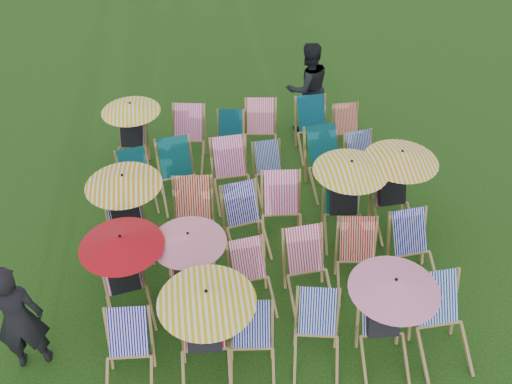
{
  "coord_description": "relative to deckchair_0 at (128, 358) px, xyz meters",
  "views": [
    {
      "loc": [
        -1.04,
        -6.39,
        6.47
      ],
      "look_at": [
        -0.11,
        0.18,
        0.9
      ],
      "focal_mm": 40.0,
      "sensor_mm": 36.0,
      "label": 1
    }
  ],
  "objects": [
    {
      "name": "deckchair_8",
      "position": [
        1.67,
        1.05,
        -0.02
      ],
      "size": [
        0.68,
        0.87,
        0.88
      ],
      "rotation": [
        0.0,
        0.0,
        0.13
      ],
      "color": "#A17A4B",
      "rests_on": "ground"
    },
    {
      "name": "deckchair_7",
      "position": [
        0.81,
        1.2,
        0.18
      ],
      "size": [
        1.03,
        1.07,
        1.22
      ],
      "rotation": [
        0.0,
        0.0,
        -0.04
      ],
      "color": "#A17A4B",
      "rests_on": "ground"
    },
    {
      "name": "deckchair_17",
      "position": [
        4.15,
        2.36,
        0.26
      ],
      "size": [
        1.16,
        1.21,
        1.37
      ],
      "rotation": [
        0.0,
        0.0,
        0.04
      ],
      "color": "#A17A4B",
      "rests_on": "ground"
    },
    {
      "name": "deckchair_4",
      "position": [
        3.22,
        -0.06,
        0.24
      ],
      "size": [
        1.12,
        1.17,
        1.32
      ],
      "rotation": [
        0.0,
        0.0,
        -0.05
      ],
      "color": "#A17A4B",
      "rests_on": "ground"
    },
    {
      "name": "person_rear",
      "position": [
        3.35,
        5.34,
        0.46
      ],
      "size": [
        1.03,
        0.89,
        1.84
      ],
      "primitive_type": "imported",
      "rotation": [
        0.0,
        0.0,
        3.38
      ],
      "color": "black",
      "rests_on": "ground"
    },
    {
      "name": "deckchair_22",
      "position": [
        3.32,
        3.44,
        0.05
      ],
      "size": [
        0.78,
        1.01,
        1.02
      ],
      "rotation": [
        0.0,
        0.0,
        0.12
      ],
      "color": "#A17A4B",
      "rests_on": "ground"
    },
    {
      "name": "deckchair_14",
      "position": [
        1.73,
        2.17,
        0.01
      ],
      "size": [
        0.77,
        0.97,
        0.95
      ],
      "rotation": [
        0.0,
        0.0,
        0.17
      ],
      "color": "#A17A4B",
      "rests_on": "ground"
    },
    {
      "name": "deckchair_23",
      "position": [
        3.99,
        3.42,
        -0.02
      ],
      "size": [
        0.69,
        0.88,
        0.88
      ],
      "rotation": [
        0.0,
        0.0,
        0.15
      ],
      "color": "#A17A4B",
      "rests_on": "ground"
    },
    {
      "name": "deckchair_15",
      "position": [
        2.31,
        2.27,
        0.05
      ],
      "size": [
        0.76,
        1.0,
        1.02
      ],
      "rotation": [
        0.0,
        0.0,
        -0.1
      ],
      "color": "#A17A4B",
      "rests_on": "ground"
    },
    {
      "name": "deckchair_11",
      "position": [
        4.08,
        1.18,
        0.02
      ],
      "size": [
        0.72,
        0.94,
        0.97
      ],
      "rotation": [
        0.0,
        0.0,
        0.09
      ],
      "color": "#A17A4B",
      "rests_on": "ground"
    },
    {
      "name": "ground",
      "position": [
        2.03,
        2.2,
        -0.46
      ],
      "size": [
        100.0,
        100.0,
        0.0
      ],
      "primitive_type": "plane",
      "color": "black",
      "rests_on": "ground"
    },
    {
      "name": "deckchair_10",
      "position": [
        3.23,
        1.15,
        0.02
      ],
      "size": [
        0.75,
        0.95,
        0.95
      ],
      "rotation": [
        0.0,
        0.0,
        -0.14
      ],
      "color": "#A17A4B",
      "rests_on": "ground"
    },
    {
      "name": "deckchair_6",
      "position": [
        -0.04,
        1.15,
        0.24
      ],
      "size": [
        1.11,
        1.21,
        1.32
      ],
      "rotation": [
        0.0,
        0.0,
        0.18
      ],
      "color": "#A17A4B",
      "rests_on": "ground"
    },
    {
      "name": "deckchair_18",
      "position": [
        0.04,
        3.47,
        -0.02
      ],
      "size": [
        0.71,
        0.89,
        0.87
      ],
      "rotation": [
        0.0,
        0.0,
        0.17
      ],
      "color": "#A17A4B",
      "rests_on": "ground"
    },
    {
      "name": "deckchair_5",
      "position": [
        3.98,
        -0.11,
        0.05
      ],
      "size": [
        0.71,
        0.97,
        1.03
      ],
      "rotation": [
        0.0,
        0.0,
        0.03
      ],
      "color": "#A17A4B",
      "rests_on": "ground"
    },
    {
      "name": "deckchair_21",
      "position": [
        2.32,
        3.46,
        -0.05
      ],
      "size": [
        0.6,
        0.79,
        0.82
      ],
      "rotation": [
        0.0,
        0.0,
        0.07
      ],
      "color": "#A17A4B",
      "rests_on": "ground"
    },
    {
      "name": "deckchair_28",
      "position": [
        3.33,
        4.53,
        0.03
      ],
      "size": [
        0.67,
        0.92,
        0.98
      ],
      "rotation": [
        0.0,
        0.0,
        0.02
      ],
      "color": "#A17A4B",
      "rests_on": "ground"
    },
    {
      "name": "deckchair_20",
      "position": [
        1.65,
        3.35,
        0.04
      ],
      "size": [
        0.72,
        0.96,
        1.0
      ],
      "rotation": [
        0.0,
        0.0,
        0.06
      ],
      "color": "#A17A4B",
      "rests_on": "ground"
    },
    {
      "name": "deckchair_1",
      "position": [
        0.96,
        0.02,
        0.27
      ],
      "size": [
        1.17,
        1.23,
        1.39
      ],
      "rotation": [
        0.0,
        0.0,
        -0.05
      ],
      "color": "#A17A4B",
      "rests_on": "ground"
    },
    {
      "name": "deckchair_27",
      "position": [
        2.32,
        4.58,
        0.02
      ],
      "size": [
        0.77,
        0.98,
        0.97
      ],
      "rotation": [
        0.0,
        0.0,
        -0.15
      ],
      "color": "#A17A4B",
      "rests_on": "ground"
    },
    {
      "name": "deckchair_9",
      "position": [
        2.48,
        1.04,
        0.02
      ],
      "size": [
        0.7,
        0.94,
        0.97
      ],
      "rotation": [
        0.0,
        0.0,
        0.07
      ],
      "color": "#A17A4B",
      "rests_on": "ground"
    },
    {
      "name": "deckchair_16",
      "position": [
        3.3,
        2.24,
        0.26
      ],
      "size": [
        1.15,
        1.21,
        1.37
      ],
      "rotation": [
        0.0,
        0.0,
        -0.11
      ],
      "color": "#A17A4B",
      "rests_on": "ground"
    },
    {
      "name": "deckchair_25",
      "position": [
        0.95,
        4.55,
        0.03
      ],
      "size": [
        0.81,
        1.01,
        0.99
      ],
      "rotation": [
        0.0,
        0.0,
        -0.18
      ],
      "color": "#A17A4B",
      "rests_on": "ground"
    },
    {
      "name": "deckchair_19",
      "position": [
        0.75,
        3.47,
        0.04
      ],
      "size": [
        0.76,
        0.99,
        1.0
      ],
      "rotation": [
        0.0,
        0.0,
        0.12
      ],
      "color": "#A17A4B",
      "rests_on": "ground"
    },
    {
      "name": "deckchair_29",
      "position": [
        3.99,
        4.47,
        -0.05
      ],
      "size": [
        0.55,
        0.77,
        0.83
      ],
      "rotation": [
        0.0,
        0.0,
        0.01
      ],
      "color": "#A17A4B",
      "rests_on": "ground"
    },
    {
      "name": "deckchair_2",
      "position": [
        1.52,
        -0.08,
        -0.01
      ],
      "size": [
        0.69,
        0.89,
        0.9
      ],
      "rotation": [
        0.0,
        0.0,
        -0.12
      ],
      "color": "#A17A4B",
      "rests_on": "ground"
    },
    {
      "name": "person_left",
      "position": [
        -1.27,
        0.47,
        0.4
      ],
      "size": [
        0.68,
        0.49,
        1.73
      ],
      "primitive_type": "imported",
      "rotation": [
        0.0,
        0.0,
        3.26
      ],
      "color": "black",
      "rests_on": "ground"
    },
    {
      "name": "deckchair_12",
      "position": [
        -0.06,
        2.39,
        0.25
      ],
      "size": [
        1.13,
        1.23,
        1.35
      ],
      "rotation": [
        0.0,
        0.0,
        0.16
      ],
      "color": "#A17A4B",
      "rests_on": "ground"
    },
    {
      "name": "deckchair_0",
      "position": [
        0.0,
        0.0,
        0.0
      ],
      "size": [
        0.68,
        0.9,
        0.92
      ],
      "rotation": [
        0.0,
        0.0,
        -0.08
      ],
      "color": "#A17A4B",
      "rests_on": "ground"
    },
    {
      "name": "deckchair_13",
      "position": [
        0.93,
        2.32,
        0.05
      ],
      "size": [
        0.75,
        0.99,
        1.02
      ],
      "rotation": [
        0.0,
        0.0,
        -0.09
      ],
      "color": "#A17A4B",
      "rests_on": "ground"
    },
    {
      "name": "deckchair_26",
      "position": [
        1.74,
        4.55,
        -0.05
      ],
      "size": [
        0.67,
        0.84,
        0.83
      ],
      "rotation": [
        0.0,
        0.0,
        -0.17
      ],
      "color": "#A17A4B",
      "rests_on": "ground"
    },
    {
      "name": "deckchair_24",
      "position": [
        -0.05,
        4.62,
        0.19
      ],
      "size": [
        1.04,
        1.11,
        1.24
      ],
      "rotation": [
        0.0,
        0.0,
        -0.2
      ],
      "color": "#A17A4B",
      "rests_on": "ground"
    },
    {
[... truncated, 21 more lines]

